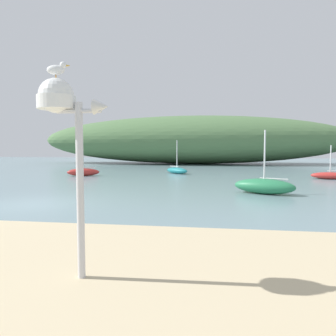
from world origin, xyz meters
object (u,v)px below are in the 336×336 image
mast_structure (62,111)px  sailboat_east_reach (330,175)px  sailboat_inner_mooring (264,186)px  seagull_on_radar (57,69)px  sailboat_mid_channel (177,170)px  sailboat_near_shore (83,172)px

mast_structure → sailboat_east_reach: 22.56m
sailboat_east_reach → sailboat_inner_mooring: bearing=-126.2°
mast_structure → seagull_on_radar: size_ratio=8.54×
seagull_on_radar → sailboat_inner_mooring: size_ratio=0.12×
sailboat_east_reach → sailboat_inner_mooring: 10.18m
sailboat_mid_channel → sailboat_east_reach: bearing=-15.9°
sailboat_east_reach → sailboat_inner_mooring: size_ratio=0.85×
mast_structure → seagull_on_radar: (-0.07, 0.00, 0.66)m
mast_structure → seagull_on_radar: bearing=176.9°
mast_structure → sailboat_east_reach: mast_structure is taller
sailboat_near_shore → sailboat_east_reach: size_ratio=1.27×
seagull_on_radar → sailboat_near_shore: 21.28m
sailboat_mid_channel → sailboat_near_shore: bearing=-155.0°
mast_structure → sailboat_mid_channel: bearing=91.9°
sailboat_inner_mooring → mast_structure: bearing=-113.7°
sailboat_east_reach → seagull_on_radar: bearing=-119.5°
sailboat_near_shore → sailboat_east_reach: bearing=0.2°
sailboat_east_reach → sailboat_inner_mooring: (-6.02, -8.21, 0.12)m
seagull_on_radar → sailboat_mid_channel: size_ratio=0.13×
sailboat_east_reach → sailboat_mid_channel: sailboat_mid_channel is taller
sailboat_inner_mooring → sailboat_mid_channel: 12.89m
sailboat_inner_mooring → sailboat_mid_channel: size_ratio=1.08×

